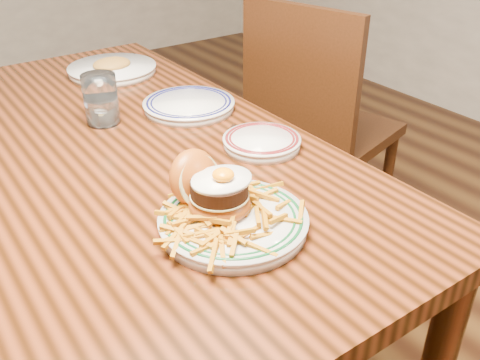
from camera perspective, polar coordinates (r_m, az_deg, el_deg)
floor at (r=1.82m, az=-9.85°, el=-17.85°), size 6.00×6.00×0.00m
table at (r=1.41m, az=-12.18°, el=0.57°), size 0.85×1.60×0.75m
chair_right at (r=2.01m, az=8.03°, el=5.88°), size 0.56×0.56×0.98m
main_plate at (r=1.01m, az=-1.44°, el=-3.10°), size 0.28×0.30×0.14m
side_plate at (r=1.31m, az=2.34°, el=4.15°), size 0.19×0.20×0.03m
rear_plate at (r=1.53m, az=-5.47°, el=8.02°), size 0.26×0.26×0.03m
water_glass at (r=1.47m, az=-14.58°, el=8.04°), size 0.09×0.09×0.13m
far_plate at (r=1.87m, az=-13.47°, el=11.48°), size 0.29×0.29×0.05m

